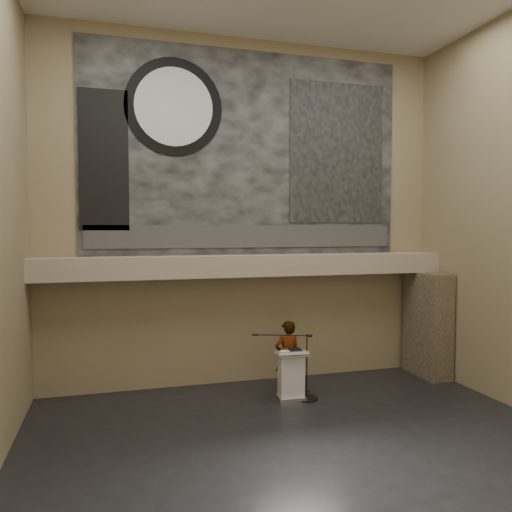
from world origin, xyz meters
name	(u,v)px	position (x,y,z in m)	size (l,w,h in m)	color
floor	(306,446)	(0.00, 0.00, 0.00)	(10.00, 10.00, 0.00)	black
wall_back	(247,212)	(0.00, 4.00, 4.25)	(10.00, 0.02, 8.50)	#847353
wall_front	(466,184)	(0.00, -4.00, 4.25)	(10.00, 0.02, 8.50)	#847353
soffit	(251,265)	(0.00, 3.60, 2.95)	(10.00, 0.80, 0.50)	gray
sprinkler_left	(186,279)	(-1.60, 3.55, 2.67)	(0.04, 0.04, 0.06)	#B2893D
sprinkler_right	(324,275)	(1.90, 3.55, 2.67)	(0.04, 0.04, 0.06)	#B2893D
banner	(247,153)	(0.00, 3.97, 5.70)	(8.00, 0.05, 5.00)	black
banner_text_strip	(248,236)	(0.00, 3.93, 3.65)	(7.76, 0.02, 0.55)	#303030
banner_clock_rim	(174,107)	(-1.80, 3.93, 6.70)	(2.30, 2.30, 0.02)	black
banner_clock_face	(174,107)	(-1.80, 3.91, 6.70)	(1.84, 1.84, 0.02)	silver
banner_building_print	(337,153)	(2.40, 3.93, 5.80)	(2.60, 0.02, 3.60)	black
banner_brick_print	(104,160)	(-3.40, 3.93, 5.40)	(1.10, 0.02, 3.20)	black
stone_pier	(427,324)	(4.65, 3.15, 1.35)	(0.60, 1.40, 2.70)	#433829
lectern	(291,375)	(0.58, 2.37, 0.55)	(0.72, 0.54, 1.13)	silver
binder	(295,350)	(0.68, 2.38, 1.12)	(0.27, 0.22, 0.04)	black
papers	(286,352)	(0.44, 2.33, 1.10)	(0.22, 0.30, 0.01)	white
speaker_person	(287,357)	(0.65, 2.80, 0.86)	(0.62, 0.41, 1.71)	silver
mic_stand	(305,389)	(0.89, 2.31, 0.22)	(1.42, 0.71, 1.48)	black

